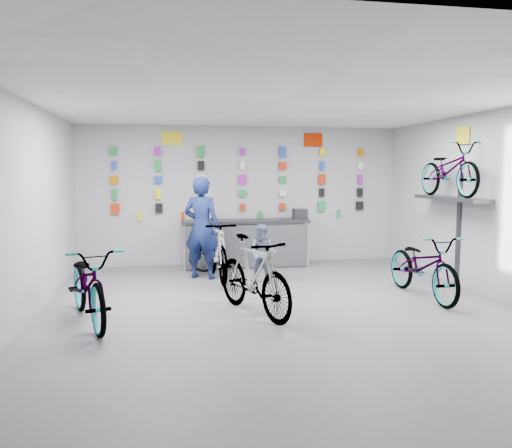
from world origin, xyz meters
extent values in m
plane|color=#525257|center=(0.00, 0.00, 0.00)|extent=(8.00, 8.00, 0.00)
plane|color=white|center=(0.00, 0.00, 3.00)|extent=(8.00, 8.00, 0.00)
plane|color=#B0B0B3|center=(0.00, 4.00, 1.50)|extent=(7.00, 0.00, 7.00)
plane|color=#B0B0B3|center=(0.00, -4.00, 1.50)|extent=(7.00, 0.00, 7.00)
plane|color=#B0B0B3|center=(-3.50, 0.00, 1.50)|extent=(0.00, 8.00, 8.00)
plane|color=#B0B0B3|center=(3.50, 0.00, 1.50)|extent=(0.00, 8.00, 8.00)
cube|color=black|center=(0.00, 3.55, 0.45)|extent=(2.60, 0.60, 0.90)
cube|color=silver|center=(0.00, 3.25, 0.48)|extent=(2.60, 0.02, 0.90)
cube|color=silver|center=(-1.30, 3.25, 0.48)|extent=(0.04, 0.04, 0.96)
cube|color=silver|center=(1.30, 3.25, 0.48)|extent=(0.04, 0.04, 0.96)
cube|color=black|center=(0.00, 3.55, 0.97)|extent=(2.70, 0.66, 0.06)
cube|color=red|center=(-2.70, 3.93, 1.25)|extent=(0.17, 0.06, 0.21)
cube|color=black|center=(-1.80, 3.93, 1.25)|extent=(0.15, 0.06, 0.20)
cube|color=black|center=(-0.90, 3.93, 1.25)|extent=(0.16, 0.06, 0.18)
cube|color=red|center=(0.00, 3.93, 1.25)|extent=(0.09, 0.06, 0.16)
cube|color=red|center=(0.90, 3.93, 1.25)|extent=(0.12, 0.06, 0.15)
cube|color=#1D8C39|center=(1.80, 3.93, 1.25)|extent=(0.17, 0.06, 0.21)
cube|color=black|center=(2.70, 3.93, 1.25)|extent=(0.17, 0.06, 0.18)
cube|color=#1D8C39|center=(-2.70, 3.93, 1.55)|extent=(0.10, 0.06, 0.22)
cube|color=#FFF900|center=(-1.80, 3.93, 1.55)|extent=(0.09, 0.06, 0.21)
cube|color=#FFF900|center=(-0.90, 3.93, 1.55)|extent=(0.12, 0.06, 0.24)
cube|color=#1D8C39|center=(0.00, 3.93, 1.55)|extent=(0.14, 0.06, 0.15)
cube|color=white|center=(0.90, 3.93, 1.55)|extent=(0.14, 0.06, 0.14)
cube|color=black|center=(1.80, 3.93, 1.55)|extent=(0.11, 0.06, 0.19)
cube|color=black|center=(2.70, 3.93, 1.55)|extent=(0.13, 0.06, 0.19)
cube|color=#CB6B00|center=(-2.70, 3.93, 1.85)|extent=(0.16, 0.06, 0.15)
cube|color=#2341B8|center=(-1.80, 3.93, 1.85)|extent=(0.17, 0.06, 0.14)
cube|color=white|center=(-0.90, 3.93, 1.85)|extent=(0.18, 0.06, 0.21)
cube|color=purple|center=(0.00, 3.93, 1.85)|extent=(0.15, 0.06, 0.20)
cube|color=#1D8C39|center=(0.90, 3.93, 1.85)|extent=(0.14, 0.06, 0.14)
cube|color=red|center=(1.80, 3.93, 1.85)|extent=(0.16, 0.06, 0.22)
cube|color=purple|center=(2.70, 3.93, 1.85)|extent=(0.10, 0.06, 0.20)
cube|color=#2341B8|center=(-2.70, 3.93, 2.15)|extent=(0.10, 0.06, 0.18)
cube|color=#1D8C39|center=(-1.80, 3.93, 2.15)|extent=(0.13, 0.06, 0.23)
cube|color=black|center=(-0.90, 3.93, 2.15)|extent=(0.14, 0.06, 0.20)
cube|color=white|center=(0.00, 3.93, 2.15)|extent=(0.09, 0.06, 0.18)
cube|color=red|center=(0.90, 3.93, 2.15)|extent=(0.16, 0.06, 0.17)
cube|color=#2341B8|center=(1.80, 3.93, 2.15)|extent=(0.10, 0.06, 0.19)
cube|color=white|center=(2.70, 3.93, 2.15)|extent=(0.10, 0.06, 0.14)
cube|color=#1D8C39|center=(-2.70, 3.93, 2.45)|extent=(0.15, 0.06, 0.15)
cube|color=purple|center=(-1.80, 3.93, 2.45)|extent=(0.12, 0.06, 0.17)
cube|color=#1D8C39|center=(-0.90, 3.93, 2.45)|extent=(0.13, 0.06, 0.24)
cube|color=purple|center=(0.00, 3.93, 2.45)|extent=(0.10, 0.06, 0.15)
cube|color=#2341B8|center=(0.90, 3.93, 2.45)|extent=(0.14, 0.06, 0.23)
cube|color=#FFF900|center=(1.80, 3.93, 2.45)|extent=(0.12, 0.06, 0.14)
cube|color=#CB6B00|center=(2.70, 3.93, 2.45)|extent=(0.12, 0.06, 0.16)
cylinder|color=#FFF900|center=(-2.20, 3.91, 1.08)|extent=(0.07, 0.07, 0.16)
cylinder|color=red|center=(-1.30, 3.91, 1.08)|extent=(0.07, 0.07, 0.16)
cylinder|color=#1D8C39|center=(0.40, 3.91, 1.08)|extent=(0.07, 0.07, 0.16)
cylinder|color=black|center=(1.30, 3.91, 1.08)|extent=(0.07, 0.07, 0.16)
cylinder|color=#1D8C39|center=(2.20, 3.91, 1.08)|extent=(0.07, 0.07, 0.16)
cube|color=#333338|center=(3.30, 1.20, 1.55)|extent=(0.38, 1.90, 0.06)
cube|color=#333338|center=(3.48, 1.20, 1.00)|extent=(0.04, 0.10, 2.00)
cube|color=yellow|center=(-1.50, 3.98, 2.72)|extent=(0.42, 0.02, 0.30)
cube|color=#BC2402|center=(1.60, 3.98, 2.72)|extent=(0.42, 0.02, 0.30)
cube|color=yellow|center=(3.48, 1.20, 2.65)|extent=(0.02, 0.40, 0.30)
imported|color=gray|center=(-2.66, -0.05, 0.53)|extent=(1.31, 2.13, 1.06)
imported|color=gray|center=(-0.43, -0.04, 0.56)|extent=(1.19, 1.93, 1.12)
imported|color=gray|center=(2.41, 0.45, 0.52)|extent=(0.78, 2.02, 1.04)
imported|color=gray|center=(-0.72, 2.27, 0.58)|extent=(0.67, 1.95, 1.15)
imported|color=gray|center=(3.25, 1.20, 2.05)|extent=(0.63, 1.80, 0.95)
imported|color=#121E4C|center=(-0.98, 2.52, 0.97)|extent=(0.84, 0.72, 1.94)
imported|color=slate|center=(0.07, 1.88, 0.54)|extent=(0.65, 0.59, 1.08)
torus|color=black|center=(-0.91, 3.17, 0.30)|extent=(0.62, 0.23, 0.61)
torus|color=silver|center=(-0.91, 3.17, 0.30)|extent=(0.50, 0.16, 0.49)
cube|color=black|center=(1.19, 3.55, 1.11)|extent=(0.28, 0.30, 0.22)
camera|label=1|loc=(-1.59, -6.84, 2.02)|focal=35.00mm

